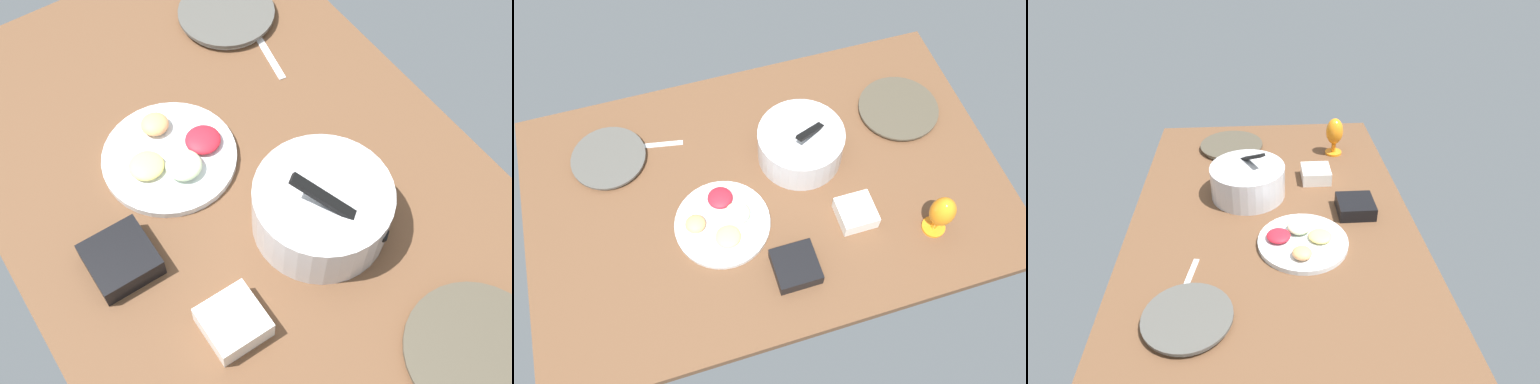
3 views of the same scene
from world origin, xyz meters
The scene contains 8 objects.
ground_plane centered at (0.00, 0.00, -2.00)cm, with size 160.00×104.00×4.00cm, color brown.
dinner_plate_left centered at (-49.16, 25.64, 1.29)cm, with size 25.64×25.64×2.49cm.
dinner_plate_right centered at (55.53, 16.55, 1.18)cm, with size 29.17×29.17×2.27cm.
mixing_bowl centered at (14.84, 8.67, 6.88)cm, with size 29.20×29.20×19.83cm.
fruit_platter centered at (-17.52, -9.48, 1.59)cm, with size 30.98×30.98×5.35cm.
square_bowl_black centered at (-0.34, -31.43, 2.89)cm, with size 13.52×13.52×5.20cm.
square_bowl_white centered at (24.43, -19.57, 3.05)cm, with size 11.74×11.74×5.49cm.
fork_by_left_plate centered at (-32.03, 27.33, 0.30)cm, with size 18.00×1.80×0.60cm, color silver.
Camera 1 is at (65.98, -42.08, 127.68)cm, focal length 47.08 mm.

